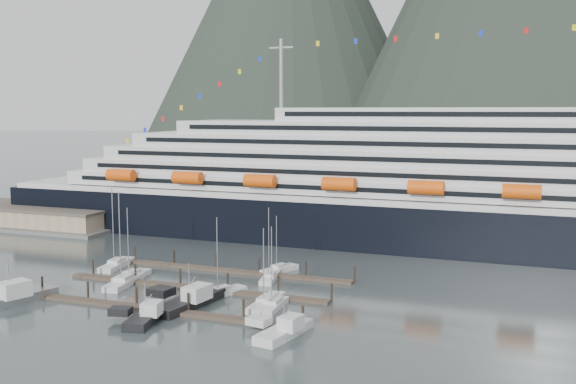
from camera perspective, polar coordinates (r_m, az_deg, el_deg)
name	(u,v)px	position (r m, az deg, el deg)	size (l,w,h in m)	color
ground	(211,297)	(109.96, -6.55, -8.80)	(1600.00, 1600.00, 0.00)	#414C4D
cruise_ship	(452,192)	(150.64, 13.69, -0.01)	(210.00, 30.40, 50.30)	black
warehouse	(39,218)	(184.26, -20.35, -2.09)	(46.00, 20.00, 5.80)	#595956
dock_near	(150,308)	(104.08, -11.59, -9.63)	(48.18, 2.28, 3.20)	#45362C
dock_mid	(193,287)	(114.76, -8.02, -7.99)	(48.18, 2.28, 3.20)	#45362C
dock_far	(228,270)	(125.87, -5.09, -6.61)	(48.18, 2.28, 3.20)	#45362C
sailboat_a	(132,276)	(123.60, -13.08, -6.97)	(2.54, 8.75, 13.24)	silver
sailboat_b	(124,282)	(119.49, -13.71, -7.45)	(4.68, 11.29, 16.75)	silver
sailboat_c	(222,293)	(110.42, -5.62, -8.49)	(5.64, 9.14, 13.26)	silver
sailboat_d	(266,303)	(104.37, -1.85, -9.38)	(2.93, 10.83, 12.64)	silver
sailboat_e	(117,265)	(132.98, -14.30, -6.01)	(4.45, 10.83, 16.19)	silver
sailboat_f	(280,270)	(125.38, -0.72, -6.60)	(5.12, 8.54, 10.96)	silver
sailboat_g	(270,278)	(119.59, -1.55, -7.26)	(4.03, 9.22, 13.38)	silver
sailboat_h	(273,306)	(102.99, -1.24, -9.60)	(2.93, 8.36, 13.07)	silver
trawler_a	(9,297)	(113.67, -22.55, -8.25)	(11.59, 15.18, 8.09)	#95989B
trawler_b	(145,316)	(98.61, -12.04, -10.26)	(7.92, 10.18, 6.28)	black
trawler_c	(189,300)	(104.92, -8.42, -9.07)	(10.46, 14.71, 7.34)	black
trawler_d	(283,330)	(90.91, -0.41, -11.59)	(8.12, 10.90, 6.22)	silver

